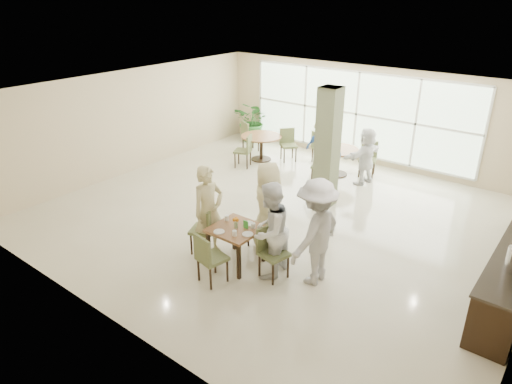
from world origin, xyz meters
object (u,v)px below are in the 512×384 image
Objects in this scene: adult_standing at (321,136)px; round_table_right at (338,154)px; teen_left at (209,211)px; teen_standing at (316,232)px; adult_b at (366,156)px; teen_far at (268,206)px; round_table_left at (261,141)px; teen_right at (270,231)px; potted_plant at (253,121)px; main_table at (236,233)px; adult_a at (323,151)px.

round_table_right is at bearing 150.74° from adult_standing.
teen_left is 0.94× the size of teen_standing.
teen_far is at bearing 10.52° from adult_b.
adult_standing is (1.48, 0.95, 0.19)m from round_table_left.
teen_right reaches higher than round_table_left.
teen_far reaches higher than adult_standing.
round_table_right is 4.37m from teen_far.
teen_right is (5.14, -6.08, 0.22)m from potted_plant.
round_table_left is at bearing -172.42° from round_table_right.
teen_right is (3.78, -4.74, 0.29)m from round_table_left.
teen_right is at bearing -64.22° from teen_standing.
main_table is 0.48× the size of teen_far.
adult_b is (3.25, 0.22, 0.16)m from round_table_left.
main_table is at bearing -54.20° from potted_plant.
potted_plant is 7.96m from teen_right.
round_table_left is 5.43m from teen_left.
round_table_left is 1.77m from adult_standing.
main_table is at bearing -81.26° from adult_a.
adult_standing reaches higher than round_table_right.
teen_far is at bearing -77.65° from adult_a.
teen_left is at bearing 2.36° from adult_b.
teen_standing is at bearing 26.83° from adult_b.
potted_plant is at bearing 125.80° from main_table.
teen_left is at bearing -91.63° from teen_right.
round_table_left is (-3.08, 4.83, -0.05)m from main_table.
teen_standing is (4.51, -4.41, 0.37)m from round_table_left.
round_table_right is 1.12m from adult_standing.
potted_plant is 4.75m from adult_b.
round_table_right is (-0.70, 5.14, -0.06)m from main_table.
adult_standing is (-1.60, 5.77, 0.14)m from main_table.
teen_right is 1.13× the size of adult_standing.
adult_a is (3.70, -1.75, 0.19)m from potted_plant.
main_table is 7.60m from potted_plant.
potted_plant is (-1.36, 1.34, 0.08)m from round_table_left.
teen_far is at bearing -106.52° from teen_standing.
round_table_left is 0.70× the size of adult_a.
teen_standing reaches higher than teen_far.
round_table_left is 1.91m from potted_plant.
main_table is 0.45× the size of teen_standing.
teen_standing is (2.08, 0.44, 0.06)m from teen_left.
teen_right is 0.93× the size of teen_standing.
teen_right reaches higher than adult_standing.
potted_plant reaches higher than round_table_right.
main_table is 0.50× the size of adult_a.
adult_a is 1.10× the size of adult_standing.
round_table_left is at bearing -132.68° from teen_standing.
teen_far is 1.41m from teen_standing.
adult_b is (0.87, -0.10, 0.17)m from round_table_right.
adult_standing is at bearing 105.51° from main_table.
teen_standing is 1.11× the size of adult_a.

